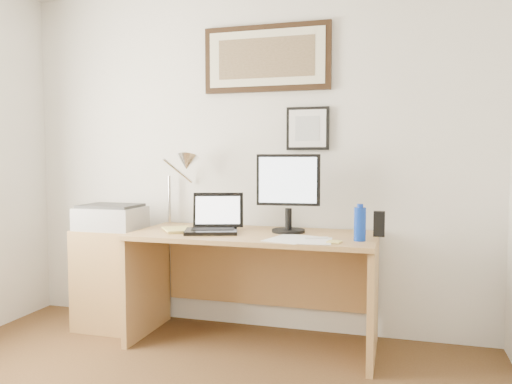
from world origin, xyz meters
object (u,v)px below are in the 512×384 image
(side_cabinet, at_px, (115,278))
(laptop, at_px, (214,224))
(desk, at_px, (256,266))
(lcd_monitor, at_px, (288,189))
(printer, at_px, (111,217))
(book, at_px, (165,230))
(water_bottle, at_px, (360,224))

(side_cabinet, distance_m, laptop, 0.92)
(desk, xyz_separation_m, lcd_monitor, (0.22, 0.01, 0.53))
(laptop, bearing_deg, printer, 176.34)
(printer, bearing_deg, book, -14.80)
(side_cabinet, distance_m, desk, 1.08)
(side_cabinet, height_order, lcd_monitor, lcd_monitor)
(water_bottle, xyz_separation_m, lcd_monitor, (-0.48, 0.21, 0.19))
(side_cabinet, height_order, book, book)
(book, height_order, desk, book)
(book, relative_size, printer, 0.56)
(desk, bearing_deg, laptop, -156.66)
(desk, height_order, laptop, laptop)
(desk, bearing_deg, water_bottle, -15.79)
(laptop, height_order, printer, laptop)
(water_bottle, relative_size, book, 0.81)
(desk, xyz_separation_m, printer, (-1.08, -0.06, 0.30))
(side_cabinet, xyz_separation_m, desk, (1.07, 0.04, 0.15))
(side_cabinet, bearing_deg, printer, -102.73)
(desk, height_order, printer, printer)
(lcd_monitor, distance_m, printer, 1.31)
(water_bottle, distance_m, printer, 1.78)
(book, height_order, lcd_monitor, lcd_monitor)
(side_cabinet, xyz_separation_m, book, (0.49, -0.16, 0.39))
(water_bottle, relative_size, desk, 0.13)
(laptop, relative_size, printer, 0.91)
(side_cabinet, distance_m, water_bottle, 1.84)
(printer, bearing_deg, desk, 3.27)
(desk, bearing_deg, book, -161.90)
(book, xyz_separation_m, desk, (0.58, 0.19, -0.24))
(lcd_monitor, xyz_separation_m, printer, (-1.29, -0.07, -0.22))
(water_bottle, xyz_separation_m, printer, (-1.78, 0.14, -0.03))
(side_cabinet, height_order, water_bottle, water_bottle)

